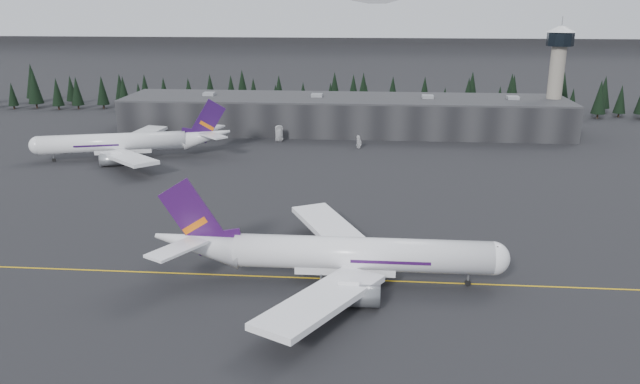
# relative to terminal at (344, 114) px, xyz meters

# --- Properties ---
(ground) EXTENTS (1400.00, 1400.00, 0.00)m
(ground) POSITION_rel_terminal_xyz_m (0.00, -125.00, -6.30)
(ground) COLOR black
(ground) RESTS_ON ground
(taxiline) EXTENTS (400.00, 0.40, 0.02)m
(taxiline) POSITION_rel_terminal_xyz_m (0.00, -127.00, -6.29)
(taxiline) COLOR gold
(taxiline) RESTS_ON ground
(terminal) EXTENTS (160.00, 30.00, 12.60)m
(terminal) POSITION_rel_terminal_xyz_m (0.00, 0.00, 0.00)
(terminal) COLOR black
(terminal) RESTS_ON ground
(control_tower) EXTENTS (10.00, 10.00, 37.70)m
(control_tower) POSITION_rel_terminal_xyz_m (75.00, 3.00, 17.11)
(control_tower) COLOR gray
(control_tower) RESTS_ON ground
(treeline) EXTENTS (360.00, 20.00, 15.00)m
(treeline) POSITION_rel_terminal_xyz_m (0.00, 37.00, 1.20)
(treeline) COLOR black
(treeline) RESTS_ON ground
(mountain_ridge) EXTENTS (4400.00, 900.00, 420.00)m
(mountain_ridge) POSITION_rel_terminal_xyz_m (0.00, 875.00, -6.30)
(mountain_ridge) COLOR white
(mountain_ridge) RESTS_ON ground
(jet_main) EXTENTS (61.20, 56.53, 18.00)m
(jet_main) POSITION_rel_terminal_xyz_m (3.75, -127.73, -1.22)
(jet_main) COLOR white
(jet_main) RESTS_ON ground
(jet_parked) EXTENTS (58.58, 53.21, 17.59)m
(jet_parked) POSITION_rel_terminal_xyz_m (-62.67, -46.00, -1.34)
(jet_parked) COLOR white
(jet_parked) RESTS_ON ground
(gse_vehicle_a) EXTENTS (3.88, 6.11, 1.57)m
(gse_vehicle_a) POSITION_rel_terminal_xyz_m (-21.29, -19.08, -5.51)
(gse_vehicle_a) COLOR white
(gse_vehicle_a) RESTS_ON ground
(gse_vehicle_b) EXTENTS (4.64, 3.03, 1.47)m
(gse_vehicle_b) POSITION_rel_terminal_xyz_m (6.24, -26.96, -5.57)
(gse_vehicle_b) COLOR white
(gse_vehicle_b) RESTS_ON ground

